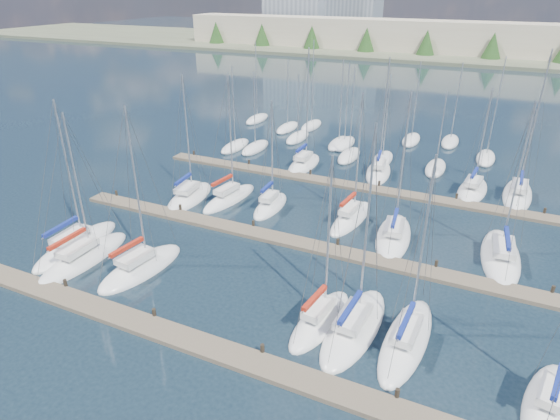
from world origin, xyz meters
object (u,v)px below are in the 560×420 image
at_px(sailboat_j, 270,206).
at_px(sailboat_q, 472,190).
at_px(sailboat_a, 77,245).
at_px(sailboat_h, 190,197).
at_px(sailboat_b, 84,258).
at_px(sailboat_d, 320,320).
at_px(sailboat_g, 549,404).
at_px(sailboat_i, 229,198).
at_px(sailboat_l, 393,236).
at_px(sailboat_m, 501,256).
at_px(sailboat_r, 517,194).
at_px(sailboat_k, 351,218).
at_px(sailboat_f, 406,339).
at_px(sailboat_c, 141,267).
at_px(sailboat_o, 304,164).
at_px(sailboat_e, 354,327).
at_px(sailboat_p, 378,172).

distance_m(sailboat_j, sailboat_q, 21.84).
height_order(sailboat_a, sailboat_h, sailboat_h).
distance_m(sailboat_h, sailboat_b, 13.56).
distance_m(sailboat_d, sailboat_g, 13.38).
height_order(sailboat_i, sailboat_l, sailboat_i).
bearing_deg(sailboat_d, sailboat_h, 153.68).
relative_size(sailboat_j, sailboat_h, 0.85).
distance_m(sailboat_j, sailboat_d, 17.83).
bearing_deg(sailboat_m, sailboat_r, 81.05).
bearing_deg(sailboat_k, sailboat_i, -170.24).
relative_size(sailboat_j, sailboat_d, 0.93).
height_order(sailboat_d, sailboat_f, sailboat_f).
distance_m(sailboat_r, sailboat_c, 38.32).
xyz_separation_m(sailboat_q, sailboat_a, (-29.34, -26.40, 0.00)).
bearing_deg(sailboat_b, sailboat_r, 41.45).
height_order(sailboat_l, sailboat_b, sailboat_l).
bearing_deg(sailboat_j, sailboat_q, 32.53).
relative_size(sailboat_q, sailboat_r, 0.75).
relative_size(sailboat_g, sailboat_k, 0.94).
bearing_deg(sailboat_b, sailboat_h, 86.06).
distance_m(sailboat_c, sailboat_m, 28.74).
distance_m(sailboat_o, sailboat_e, 30.16).
xyz_separation_m(sailboat_i, sailboat_o, (3.15, 12.57, -0.00)).
xyz_separation_m(sailboat_j, sailboat_e, (12.86, -14.07, -0.01)).
bearing_deg(sailboat_j, sailboat_o, 94.23).
xyz_separation_m(sailboat_g, sailboat_b, (-33.29, 0.61, -0.02)).
distance_m(sailboat_l, sailboat_e, 13.03).
distance_m(sailboat_i, sailboat_g, 32.54).
distance_m(sailboat_a, sailboat_h, 12.63).
height_order(sailboat_o, sailboat_k, sailboat_o).
bearing_deg(sailboat_o, sailboat_j, -84.12).
bearing_deg(sailboat_k, sailboat_h, -166.27).
bearing_deg(sailboat_e, sailboat_f, 7.84).
bearing_deg(sailboat_o, sailboat_d, -66.59).
xyz_separation_m(sailboat_c, sailboat_k, (12.30, 15.07, 0.01)).
bearing_deg(sailboat_q, sailboat_g, -72.29).
relative_size(sailboat_c, sailboat_k, 1.07).
relative_size(sailboat_r, sailboat_e, 1.09).
bearing_deg(sailboat_l, sailboat_c, -147.76).
relative_size(sailboat_q, sailboat_b, 0.92).
relative_size(sailboat_c, sailboat_b, 1.07).
distance_m(sailboat_i, sailboat_l, 17.13).
distance_m(sailboat_g, sailboat_f, 8.02).
relative_size(sailboat_p, sailboat_e, 0.97).
relative_size(sailboat_q, sailboat_d, 0.95).
bearing_deg(sailboat_q, sailboat_r, 16.37).
relative_size(sailboat_r, sailboat_d, 1.27).
bearing_deg(sailboat_a, sailboat_r, 35.48).
height_order(sailboat_e, sailboat_m, sailboat_e).
xyz_separation_m(sailboat_g, sailboat_k, (-15.87, 16.47, 0.00)).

